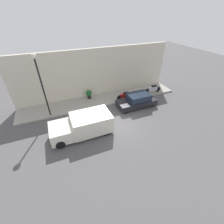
{
  "coord_description": "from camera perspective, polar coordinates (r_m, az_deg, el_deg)",
  "views": [
    {
      "loc": [
        -9.0,
        4.37,
        8.17
      ],
      "look_at": [
        1.07,
        0.19,
        0.6
      ],
      "focal_mm": 24.0,
      "sensor_mm": 36.0,
      "label": 1
    }
  ],
  "objects": [
    {
      "name": "ground_plane",
      "position": [
        12.92,
        2.6,
        -4.5
      ],
      "size": [
        60.0,
        60.0,
        0.0
      ],
      "primitive_type": "plane",
      "color": "#514F51"
    },
    {
      "name": "sidewalk",
      "position": [
        16.2,
        -3.83,
        4.73
      ],
      "size": [
        2.57,
        16.66,
        0.16
      ],
      "color": "gray",
      "rests_on": "ground_plane"
    },
    {
      "name": "delivery_van",
      "position": [
        11.73,
        -11.21,
        -4.87
      ],
      "size": [
        2.06,
        4.61,
        1.58
      ],
      "color": "silver",
      "rests_on": "ground_plane"
    },
    {
      "name": "parked_car",
      "position": [
        15.11,
        9.52,
        4.29
      ],
      "size": [
        1.71,
        3.88,
        1.32
      ],
      "color": "black",
      "rests_on": "ground_plane"
    },
    {
      "name": "potted_plant",
      "position": [
        16.2,
        -8.79,
        6.84
      ],
      "size": [
        0.6,
        0.6,
        0.92
      ],
      "color": "black",
      "rests_on": "sidewalk"
    },
    {
      "name": "motorcycle_red",
      "position": [
        16.0,
        4.88,
        6.26
      ],
      "size": [
        0.3,
        1.76,
        0.75
      ],
      "color": "#B21E1E",
      "rests_on": "sidewalk"
    },
    {
      "name": "building_facade",
      "position": [
        16.41,
        -5.88,
        14.48
      ],
      "size": [
        0.3,
        16.66,
        5.05
      ],
      "color": "beige",
      "rests_on": "ground_plane"
    },
    {
      "name": "streetlamp",
      "position": [
        13.12,
        -26.01,
        12.44
      ],
      "size": [
        0.4,
        0.4,
        5.4
      ],
      "color": "black",
      "rests_on": "sidewalk"
    },
    {
      "name": "scooter_silver",
      "position": [
        17.78,
        15.2,
        8.45
      ],
      "size": [
        0.3,
        2.11,
        0.88
      ],
      "color": "#B7B7BF",
      "rests_on": "sidewalk"
    }
  ]
}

